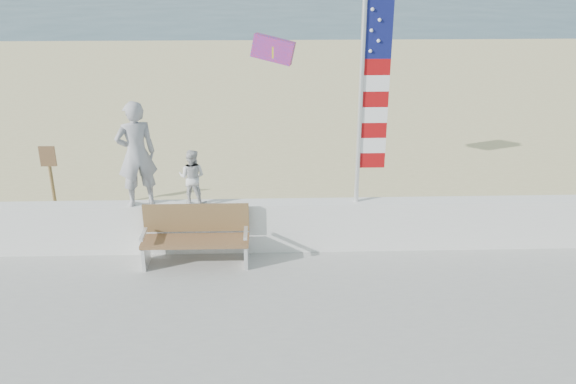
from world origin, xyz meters
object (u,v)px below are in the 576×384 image
adult (136,154)px  bench (196,235)px  child (192,177)px  flag (369,93)px

adult → bench: 1.69m
adult → child: adult is taller
bench → flag: bearing=8.9°
flag → adult: bearing=180.0°
adult → bench: adult is taller
child → bench: child is taller
adult → flag: 4.00m
child → flag: size_ratio=0.28×
bench → adult: bearing=155.0°
adult → flag: bearing=158.5°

